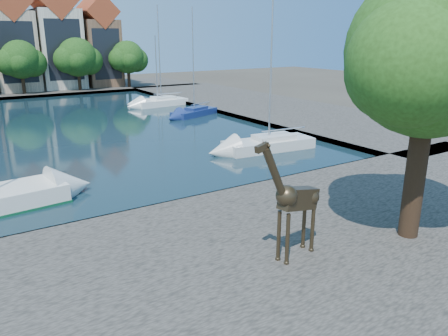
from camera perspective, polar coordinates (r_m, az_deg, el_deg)
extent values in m
plane|color=#38332B|center=(22.26, -8.95, -5.83)|extent=(160.00, 160.00, 0.00)
cube|color=black|center=(44.49, -21.71, 4.68)|extent=(38.00, 50.00, 0.08)
cube|color=#524D47|center=(16.59, 1.19, -12.99)|extent=(50.00, 14.00, 0.50)
cube|color=#524D47|center=(75.81, -26.72, 8.83)|extent=(60.00, 16.00, 0.50)
cube|color=#524D47|center=(54.80, 4.91, 8.12)|extent=(14.00, 52.00, 0.50)
cylinder|color=#332114|center=(19.18, 23.75, -0.52)|extent=(0.80, 0.80, 5.50)
sphere|color=#204012|center=(18.46, 25.49, 13.46)|extent=(6.40, 6.40, 6.40)
sphere|color=#204012|center=(16.79, 23.21, 12.45)|extent=(4.48, 4.48, 4.48)
cube|color=tan|center=(75.63, -25.79, 13.53)|extent=(5.88, 9.00, 11.50)
cube|color=brown|center=(75.75, -26.50, 18.84)|extent=(5.94, 9.18, 5.94)
cube|color=black|center=(71.20, -25.29, 13.48)|extent=(4.80, 0.05, 8.62)
cube|color=beige|center=(76.76, -20.89, 14.29)|extent=(6.37, 9.00, 12.00)
cube|color=black|center=(72.40, -20.10, 14.28)|extent=(5.20, 0.05, 9.00)
cube|color=brown|center=(78.44, -16.07, 14.20)|extent=(5.39, 9.00, 10.50)
cube|color=brown|center=(78.48, -16.47, 18.91)|extent=(5.44, 9.18, 5.44)
cube|color=black|center=(74.18, -15.02, 14.17)|extent=(4.40, 0.05, 7.88)
cylinder|color=#332114|center=(70.45, -24.74, 10.12)|extent=(0.50, 0.50, 3.20)
sphere|color=#16360F|center=(70.23, -25.07, 12.72)|extent=(5.40, 5.40, 5.40)
sphere|color=#16360F|center=(70.80, -23.73, 12.46)|extent=(4.05, 4.05, 4.05)
sphere|color=#16360F|center=(69.65, -26.22, 12.33)|extent=(3.78, 3.78, 3.78)
cylinder|color=#332114|center=(72.02, -18.37, 10.91)|extent=(0.50, 0.50, 3.20)
sphere|color=#16360F|center=(71.80, -18.62, 13.55)|extent=(5.80, 5.80, 5.80)
sphere|color=#16360F|center=(72.58, -17.28, 13.24)|extent=(4.35, 4.35, 4.35)
sphere|color=#16360F|center=(71.04, -19.79, 13.18)|extent=(4.06, 4.06, 4.06)
cylinder|color=#332114|center=(74.43, -12.32, 11.53)|extent=(0.50, 0.50, 3.20)
sphere|color=#16360F|center=(74.23, -12.47, 13.96)|extent=(5.20, 5.20, 5.20)
sphere|color=#16360F|center=(75.09, -11.39, 13.66)|extent=(3.90, 3.90, 3.90)
sphere|color=#16360F|center=(73.37, -13.42, 13.67)|extent=(3.64, 3.64, 3.64)
cylinder|color=#34291A|center=(16.10, 8.30, -9.20)|extent=(0.15, 0.15, 1.97)
cylinder|color=#34291A|center=(16.33, 7.17, -8.75)|extent=(0.15, 0.15, 1.97)
cylinder|color=#34291A|center=(17.19, 11.49, -7.62)|extent=(0.15, 0.15, 1.97)
cylinder|color=#34291A|center=(17.41, 10.39, -7.23)|extent=(0.15, 0.15, 1.97)
cube|color=#34291A|center=(16.28, 9.71, -3.93)|extent=(1.97, 0.84, 1.15)
cylinder|color=#34291A|center=(14.83, 6.63, -0.64)|extent=(1.29, 0.50, 2.04)
cube|color=#34291A|center=(14.07, 4.96, 2.68)|extent=(0.57, 0.26, 0.31)
cube|color=silver|center=(33.89, 5.86, 3.26)|extent=(7.32, 3.24, 1.03)
cube|color=silver|center=(33.81, 5.88, 3.82)|extent=(3.27, 2.06, 0.57)
cylinder|color=#B2B2B7|center=(33.06, 6.14, 12.24)|extent=(0.14, 0.14, 10.05)
cube|color=navy|center=(48.59, -3.91, 7.33)|extent=(6.09, 3.95, 0.85)
cube|color=navy|center=(48.54, -3.91, 7.66)|extent=(2.86, 2.22, 0.47)
cylinder|color=#B2B2B7|center=(47.98, -4.04, 13.92)|extent=(0.11, 0.11, 10.70)
cube|color=white|center=(56.15, -8.19, 8.56)|extent=(6.76, 2.91, 1.00)
cube|color=white|center=(56.11, -8.20, 8.90)|extent=(3.02, 1.87, 0.56)
cylinder|color=#B2B2B7|center=(55.63, -8.45, 14.58)|extent=(0.13, 0.13, 11.22)
cube|color=white|center=(57.11, -8.64, 8.65)|extent=(5.75, 2.81, 0.94)
cube|color=white|center=(57.06, -8.65, 8.97)|extent=(2.60, 1.73, 0.52)
cylinder|color=#B2B2B7|center=(56.68, -8.82, 12.81)|extent=(0.13, 0.13, 7.79)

